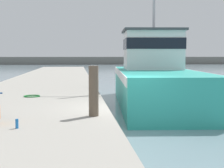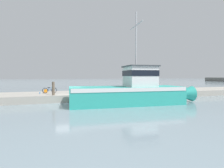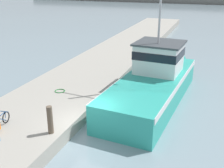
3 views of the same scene
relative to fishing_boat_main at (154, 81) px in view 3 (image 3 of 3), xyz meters
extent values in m
plane|color=gray|center=(-2.16, -6.01, -1.34)|extent=(320.00, 320.00, 0.00)
cube|color=#A39E93|center=(-5.82, -6.01, -0.95)|extent=(5.86, 80.00, 0.77)
cube|color=teal|center=(-0.05, -0.58, -0.47)|extent=(4.42, 11.24, 1.74)
cone|color=teal|center=(0.46, 5.88, -0.47)|extent=(1.80, 2.10, 1.65)
cube|color=white|center=(-0.05, -0.58, 0.23)|extent=(4.47, 11.03, 0.35)
cube|color=white|center=(0.06, 0.79, 1.37)|extent=(3.06, 2.91, 1.95)
cube|color=black|center=(0.06, 0.79, 1.72)|extent=(3.12, 2.97, 0.55)
cube|color=#3D4247|center=(0.06, 0.79, 2.41)|extent=(3.30, 3.15, 0.12)
cylinder|color=#B2B2B7|center=(0.03, 0.38, 5.11)|extent=(0.14, 0.14, 5.28)
torus|color=black|center=(-6.15, -7.38, -0.26)|extent=(0.15, 0.62, 0.62)
cylinder|color=navy|center=(-6.09, -7.75, -0.17)|extent=(0.13, 0.64, 0.48)
cylinder|color=navy|center=(-6.10, -7.70, 0.06)|extent=(0.11, 0.52, 0.05)
cylinder|color=navy|center=(-6.14, -7.41, -0.10)|extent=(0.05, 0.10, 0.32)
cylinder|color=navy|center=(-6.14, -7.44, 0.10)|extent=(0.44, 0.10, 0.04)
cylinder|color=brown|center=(-3.44, -7.44, 0.14)|extent=(0.27, 0.27, 1.41)
torus|color=#197A2D|center=(-5.75, -2.67, -0.54)|extent=(0.67, 0.67, 0.05)
camera|label=1|loc=(-3.90, -16.95, 1.13)|focal=55.00mm
camera|label=2|loc=(15.78, -7.33, 1.43)|focal=28.00mm
camera|label=3|loc=(3.49, -17.56, 6.54)|focal=45.00mm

